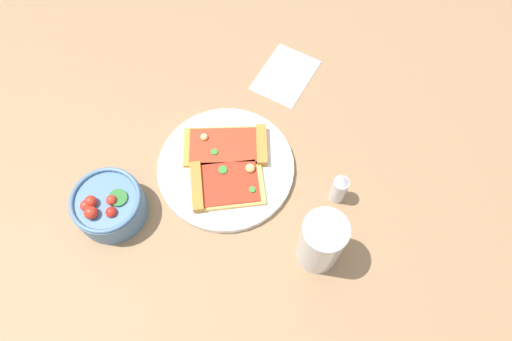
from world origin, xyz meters
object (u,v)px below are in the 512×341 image
object	(u,v)px
soda_glass	(320,243)
pepper_shaker	(339,188)
paper_napkin	(285,75)
pizza_slice_far	(232,146)
salad_bowl	(109,205)
plate	(226,167)
pizza_slice_near	(222,184)

from	to	relation	value
soda_glass	pepper_shaker	size ratio (longest dim) A/B	1.73
paper_napkin	pepper_shaker	distance (m)	0.30
pizza_slice_far	soda_glass	bearing A→B (deg)	-94.02
pepper_shaker	salad_bowl	bearing A→B (deg)	143.72
plate	pepper_shaker	distance (m)	0.22
pizza_slice_near	pepper_shaker	size ratio (longest dim) A/B	2.15
pizza_slice_near	salad_bowl	distance (m)	0.21
plate	soda_glass	xyz separation A→B (m)	(0.02, -0.23, 0.05)
salad_bowl	soda_glass	size ratio (longest dim) A/B	0.96
pizza_slice_far	pepper_shaker	size ratio (longest dim) A/B	2.31
pizza_slice_near	soda_glass	distance (m)	0.21
soda_glass	pizza_slice_near	bearing A→B (deg)	102.59
plate	pepper_shaker	size ratio (longest dim) A/B	3.42
paper_napkin	pepper_shaker	bearing A→B (deg)	-113.27
salad_bowl	paper_napkin	xyz separation A→B (m)	(0.45, 0.02, -0.03)
plate	pizza_slice_far	distance (m)	0.04
salad_bowl	soda_glass	bearing A→B (deg)	-52.67
plate	soda_glass	bearing A→B (deg)	-86.20
soda_glass	pepper_shaker	xyz separation A→B (m)	(0.11, 0.05, -0.02)
pizza_slice_far	soda_glass	size ratio (longest dim) A/B	1.34
pizza_slice_far	soda_glass	distance (m)	0.26
soda_glass	paper_napkin	bearing A→B (deg)	55.67
pizza_slice_far	pizza_slice_near	bearing A→B (deg)	-141.41
plate	pizza_slice_near	world-z (taller)	pizza_slice_near
plate	pepper_shaker	xyz separation A→B (m)	(0.12, -0.18, 0.03)
pizza_slice_near	pepper_shaker	world-z (taller)	pepper_shaker
plate	paper_napkin	size ratio (longest dim) A/B	1.87
salad_bowl	plate	bearing A→B (deg)	-17.26
pizza_slice_far	paper_napkin	size ratio (longest dim) A/B	1.26
pizza_slice_far	pepper_shaker	world-z (taller)	pepper_shaker
salad_bowl	pepper_shaker	size ratio (longest dim) A/B	1.66
soda_glass	paper_napkin	distance (m)	0.40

